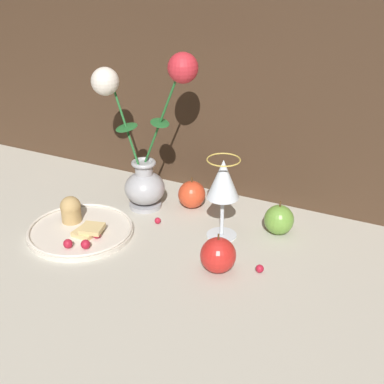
# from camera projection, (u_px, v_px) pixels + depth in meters

# --- Properties ---
(ground_plane) EXTENTS (2.40, 2.40, 0.00)m
(ground_plane) POSITION_uv_depth(u_px,v_px,m) (163.00, 234.00, 1.16)
(ground_plane) COLOR #B7B2A3
(ground_plane) RESTS_ON ground
(vase) EXTENTS (0.23, 0.10, 0.37)m
(vase) POSITION_uv_depth(u_px,v_px,m) (145.00, 148.00, 1.20)
(vase) COLOR #A3A3A8
(vase) RESTS_ON ground_plane
(plate_with_pastries) EXTENTS (0.23, 0.23, 0.07)m
(plate_with_pastries) POSITION_uv_depth(u_px,v_px,m) (79.00, 227.00, 1.15)
(plate_with_pastries) COLOR silver
(plate_with_pastries) RESTS_ON ground_plane
(wine_glass) EXTENTS (0.07, 0.07, 0.18)m
(wine_glass) POSITION_uv_depth(u_px,v_px,m) (223.00, 182.00, 1.09)
(wine_glass) COLOR silver
(wine_glass) RESTS_ON ground_plane
(apple_beside_vase) EXTENTS (0.06, 0.06, 0.08)m
(apple_beside_vase) POSITION_uv_depth(u_px,v_px,m) (191.00, 194.00, 1.25)
(apple_beside_vase) COLOR #D14223
(apple_beside_vase) RESTS_ON ground_plane
(apple_near_glass) EXTENTS (0.07, 0.07, 0.08)m
(apple_near_glass) POSITION_uv_depth(u_px,v_px,m) (218.00, 255.00, 1.02)
(apple_near_glass) COLOR red
(apple_near_glass) RESTS_ON ground_plane
(apple_at_table_edge) EXTENTS (0.06, 0.06, 0.08)m
(apple_at_table_edge) POSITION_uv_depth(u_px,v_px,m) (279.00, 220.00, 1.15)
(apple_at_table_edge) COLOR #669938
(apple_at_table_edge) RESTS_ON ground_plane
(berry_near_plate) EXTENTS (0.02, 0.02, 0.02)m
(berry_near_plate) POSITION_uv_depth(u_px,v_px,m) (260.00, 269.00, 1.02)
(berry_near_plate) COLOR #AD192D
(berry_near_plate) RESTS_ON ground_plane
(berry_front_center) EXTENTS (0.01, 0.01, 0.01)m
(berry_front_center) POSITION_uv_depth(u_px,v_px,m) (158.00, 221.00, 1.19)
(berry_front_center) COLOR #AD192D
(berry_front_center) RESTS_ON ground_plane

